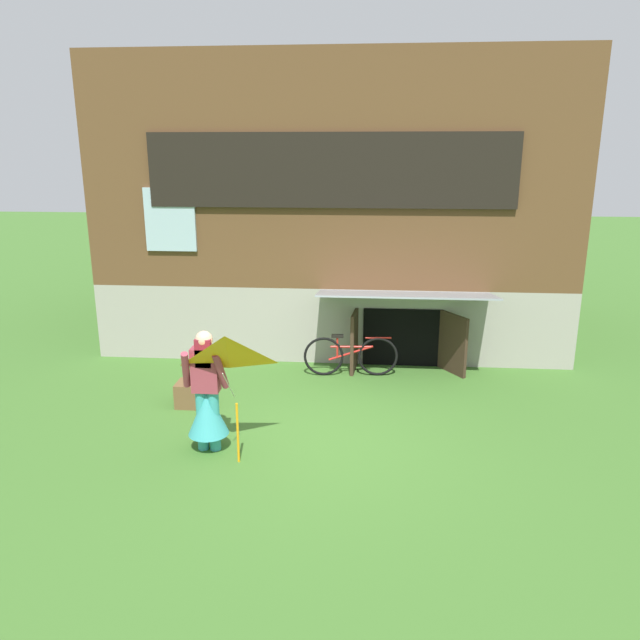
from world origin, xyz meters
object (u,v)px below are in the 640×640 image
Objects in this scene: kite at (226,370)px; bicycle_red at (351,356)px; person at (207,401)px; wooden_crate at (192,394)px.

kite reaches higher than bicycle_red.
person reaches higher than bicycle_red.
person is 3.47× the size of wooden_crate.
bicycle_red is 2.78m from wooden_crate.
person is 3.35m from bicycle_red.
kite is 3.49× the size of wooden_crate.
person reaches higher than wooden_crate.
person is 1.58m from wooden_crate.
kite is 1.00× the size of bicycle_red.
person is 0.99× the size of kite.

